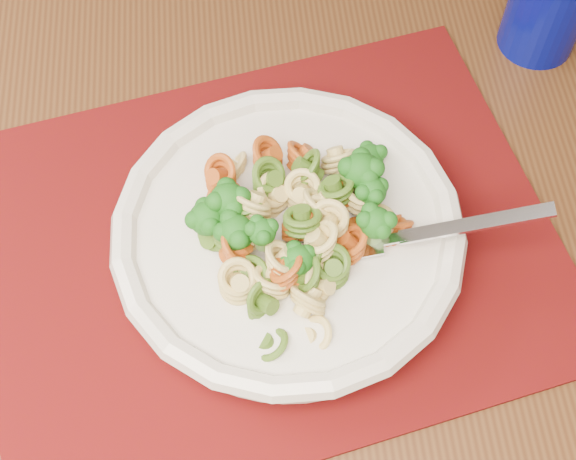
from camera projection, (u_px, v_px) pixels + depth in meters
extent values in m
cube|color=#4C2D15|center=(234.00, 146.00, 0.72)|extent=(1.34, 0.96, 0.04)
cube|color=#4C0E03|center=(268.00, 244.00, 0.64)|extent=(0.47, 0.38, 0.00)
cylinder|color=silver|center=(288.00, 252.00, 0.63)|extent=(0.11, 0.11, 0.01)
cylinder|color=silver|center=(288.00, 240.00, 0.62)|extent=(0.25, 0.25, 0.03)
torus|color=silver|center=(288.00, 230.00, 0.60)|extent=(0.27, 0.27, 0.02)
cylinder|color=#050B6A|center=(548.00, 7.00, 0.71)|extent=(0.07, 0.07, 0.09)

